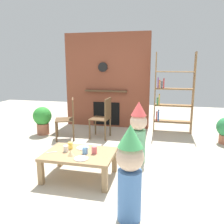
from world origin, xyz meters
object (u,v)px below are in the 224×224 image
object	(u,v)px
potted_plant_short	(42,119)
paper_plate_rear	(83,148)
paper_cup_near_right	(94,150)
paper_cup_center	(85,150)
paper_cup_near_left	(66,149)
dining_chair_left	(69,116)
bookshelf	(171,95)
paper_cup_far_left	(70,146)
paper_plate_front	(81,159)
coffee_table	(79,157)
dining_chair_middle	(104,116)
birthday_cake_slice	(71,153)
child_with_cone_hat	(130,171)
child_in_pink	(138,130)

from	to	relation	value
potted_plant_short	paper_plate_rear	bearing A→B (deg)	-45.64
paper_cup_near_right	paper_cup_center	size ratio (longest dim) A/B	1.05
paper_cup_near_left	dining_chair_left	bearing A→B (deg)	111.75
paper_plate_rear	bookshelf	bearing A→B (deg)	62.19
paper_cup_center	paper_cup_far_left	distance (m)	0.31
paper_cup_near_left	paper_cup_near_right	distance (m)	0.42
paper_cup_near_left	paper_plate_front	size ratio (longest dim) A/B	0.48
coffee_table	potted_plant_short	size ratio (longest dim) A/B	1.52
dining_chair_middle	potted_plant_short	size ratio (longest dim) A/B	1.38
paper_cup_center	paper_cup_far_left	size ratio (longest dim) A/B	0.97
paper_plate_rear	dining_chair_left	bearing A→B (deg)	120.25
bookshelf	paper_plate_rear	bearing A→B (deg)	-117.81
paper_cup_near_right	potted_plant_short	size ratio (longest dim) A/B	0.16
birthday_cake_slice	paper_plate_rear	bearing A→B (deg)	78.74
paper_plate_front	coffee_table	bearing A→B (deg)	116.95
paper_cup_center	dining_chair_middle	bearing A→B (deg)	96.47
paper_cup_far_left	potted_plant_short	world-z (taller)	potted_plant_short
paper_cup_near_right	paper_plate_rear	bearing A→B (deg)	145.28
coffee_table	potted_plant_short	world-z (taller)	potted_plant_short
paper_cup_near_right	paper_plate_rear	xyz separation A→B (m)	(-0.23, 0.16, -0.05)
paper_cup_near_right	paper_cup_center	world-z (taller)	paper_cup_near_right
paper_cup_center	dining_chair_left	distance (m)	1.89
bookshelf	dining_chair_middle	bearing A→B (deg)	-149.21
bookshelf	paper_cup_center	distance (m)	3.01
paper_plate_front	child_with_cone_hat	world-z (taller)	child_with_cone_hat
paper_cup_far_left	coffee_table	bearing A→B (deg)	-32.61
paper_plate_front	potted_plant_short	bearing A→B (deg)	130.28
child_in_pink	potted_plant_short	world-z (taller)	child_in_pink
potted_plant_short	paper_cup_far_left	bearing A→B (deg)	-50.06
paper_cup_near_left	paper_cup_near_right	size ratio (longest dim) A/B	0.89
paper_plate_front	dining_chair_left	size ratio (longest dim) A/B	0.21
paper_plate_front	potted_plant_short	size ratio (longest dim) A/B	0.29
paper_plate_rear	dining_chair_middle	xyz separation A→B (m)	(-0.11, 1.66, 0.12)
paper_cup_center	paper_cup_far_left	xyz separation A→B (m)	(-0.28, 0.13, 0.00)
paper_cup_center	child_in_pink	world-z (taller)	child_in_pink
paper_plate_rear	dining_chair_middle	distance (m)	1.67
paper_cup_near_left	coffee_table	bearing A→B (deg)	-0.47
coffee_table	child_with_cone_hat	size ratio (longest dim) A/B	0.95
paper_cup_center	paper_plate_front	distance (m)	0.19
coffee_table	potted_plant_short	bearing A→B (deg)	131.52
paper_plate_rear	paper_cup_near_left	bearing A→B (deg)	-136.37
paper_cup_near_right	dining_chair_left	xyz separation A→B (m)	(-1.07, 1.59, 0.08)
coffee_table	dining_chair_left	bearing A→B (deg)	117.69
coffee_table	birthday_cake_slice	distance (m)	0.18
paper_cup_far_left	child_with_cone_hat	size ratio (longest dim) A/B	0.10
bookshelf	child_with_cone_hat	size ratio (longest dim) A/B	1.82
dining_chair_left	paper_cup_near_right	bearing A→B (deg)	101.34
paper_cup_center	bookshelf	bearing A→B (deg)	65.73
paper_plate_rear	child_with_cone_hat	distance (m)	1.27
coffee_table	paper_plate_rear	bearing A→B (deg)	93.99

